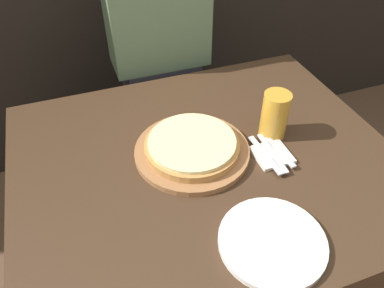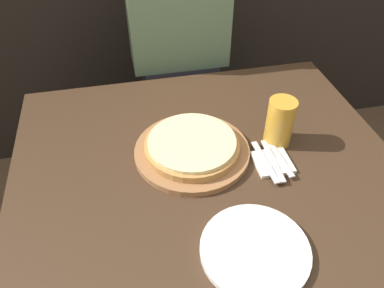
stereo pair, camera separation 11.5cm
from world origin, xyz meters
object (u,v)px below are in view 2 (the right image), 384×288
diner_person (179,79)px  fork (265,162)px  beer_glass (280,121)px  dinner_plate (255,250)px  spoon (281,159)px  dinner_knife (273,160)px  pizza_on_board (192,148)px

diner_person → fork: bearing=-79.8°
beer_glass → dinner_plate: bearing=-118.7°
spoon → beer_glass: bearing=75.0°
beer_glass → dinner_knife: beer_glass is taller
fork → dinner_knife: size_ratio=1.00×
beer_glass → pizza_on_board: bearing=179.6°
beer_glass → diner_person: diner_person is taller
fork → spoon: (0.05, 0.00, 0.00)m
pizza_on_board → diner_person: (0.08, 0.63, -0.14)m
spoon → diner_person: bearing=104.0°
dinner_plate → fork: bearing=65.0°
dinner_plate → spoon: size_ratio=1.72×
fork → dinner_plate: bearing=-115.0°
pizza_on_board → beer_glass: 0.29m
dinner_plate → spoon: (0.18, 0.28, 0.01)m
beer_glass → dinner_knife: bearing=-117.9°
dinner_knife → beer_glass: bearing=62.1°
pizza_on_board → beer_glass: beer_glass is taller
dinner_plate → fork: dinner_plate is taller
fork → spoon: 0.05m
pizza_on_board → dinner_knife: bearing=-22.8°
dinner_plate → dinner_knife: dinner_plate is taller
pizza_on_board → diner_person: size_ratio=0.27×
beer_glass → dinner_plate: 0.44m
dinner_knife → diner_person: 0.75m
dinner_plate → dinner_knife: 0.32m
spoon → pizza_on_board: bearing=159.2°
dinner_plate → fork: 0.31m
pizza_on_board → beer_glass: size_ratio=2.27×
fork → pizza_on_board: bearing=154.7°
pizza_on_board → beer_glass: bearing=-0.4°
beer_glass → spoon: bearing=-105.0°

